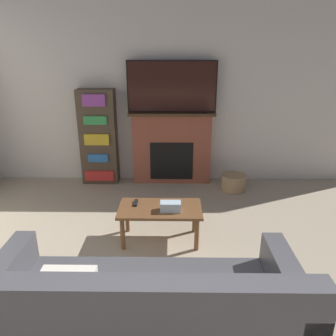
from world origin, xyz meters
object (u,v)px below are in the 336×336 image
object	(u,v)px
coffee_table	(160,212)
storage_basket	(233,182)
couch	(143,316)
fireplace	(172,148)
bookshelf	(99,137)
tv	(172,87)

from	to	relation	value
coffee_table	storage_basket	bearing A→B (deg)	52.89
couch	storage_basket	size ratio (longest dim) A/B	5.86
fireplace	coffee_table	world-z (taller)	fireplace
couch	coffee_table	bearing A→B (deg)	87.32
bookshelf	storage_basket	bearing A→B (deg)	-8.74
coffee_table	storage_basket	world-z (taller)	coffee_table
fireplace	storage_basket	distance (m)	1.10
tv	couch	bearing A→B (deg)	-93.39
bookshelf	fireplace	bearing A→B (deg)	1.14
tv	storage_basket	distance (m)	1.71
fireplace	tv	bearing A→B (deg)	-90.00
fireplace	storage_basket	bearing A→B (deg)	-19.97
fireplace	couch	xyz separation A→B (m)	(-0.19, -3.18, -0.28)
tv	couch	size ratio (longest dim) A/B	0.62
fireplace	bookshelf	bearing A→B (deg)	-178.86
couch	storage_basket	world-z (taller)	couch
fireplace	bookshelf	size ratio (longest dim) A/B	0.89
fireplace	tv	distance (m)	0.94
tv	bookshelf	xyz separation A→B (m)	(-1.14, -0.00, -0.77)
couch	storage_basket	xyz separation A→B (m)	(1.13, 2.84, -0.16)
storage_basket	fireplace	bearing A→B (deg)	160.03
coffee_table	tv	bearing A→B (deg)	86.02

